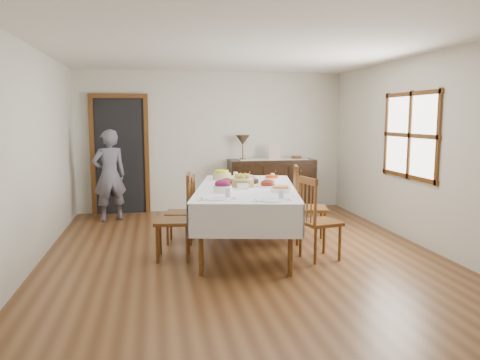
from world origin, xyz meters
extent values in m
plane|color=brown|center=(0.00, 0.00, 0.00)|extent=(6.00, 6.00, 0.00)
cube|color=white|center=(0.00, 0.00, 2.60)|extent=(5.00, 6.00, 0.02)
cube|color=beige|center=(0.00, 3.00, 1.30)|extent=(5.00, 0.02, 2.60)
cube|color=beige|center=(0.00, -3.00, 1.30)|extent=(5.00, 0.02, 2.60)
cube|color=beige|center=(-2.50, 0.00, 1.30)|extent=(0.02, 6.00, 2.60)
cube|color=beige|center=(2.50, 0.00, 1.30)|extent=(0.02, 6.00, 2.60)
cube|color=white|center=(2.49, 0.30, 1.50)|extent=(0.02, 1.30, 1.10)
cube|color=#563012|center=(2.48, 0.30, 1.50)|extent=(0.03, 1.46, 1.26)
cube|color=black|center=(-1.70, 2.96, 1.05)|extent=(0.90, 0.06, 2.10)
cube|color=#563012|center=(-1.70, 2.94, 1.05)|extent=(1.04, 0.08, 2.18)
cube|color=silver|center=(0.10, 0.17, 0.82)|extent=(1.67, 2.61, 0.04)
cylinder|color=#563012|center=(-0.60, -0.76, 0.39)|extent=(0.06, 0.06, 0.78)
cylinder|color=#563012|center=(0.37, -0.96, 0.39)|extent=(0.06, 0.06, 0.78)
cylinder|color=#563012|center=(-0.18, 1.29, 0.39)|extent=(0.06, 0.06, 0.78)
cylinder|color=#563012|center=(0.79, 1.09, 0.39)|extent=(0.06, 0.06, 0.78)
cube|color=silver|center=(-0.50, 0.29, 0.66)|extent=(0.51, 2.41, 0.37)
cube|color=silver|center=(0.70, 0.04, 0.66)|extent=(0.51, 2.41, 0.37)
cube|color=silver|center=(-0.15, -1.03, 0.66)|extent=(1.23, 0.27, 0.37)
cube|color=silver|center=(0.34, 1.36, 0.66)|extent=(1.23, 0.27, 0.37)
cube|color=#563012|center=(-0.88, -0.06, 0.48)|extent=(0.49, 0.49, 0.04)
cylinder|color=#563012|center=(-1.04, 0.14, 0.23)|extent=(0.04, 0.04, 0.46)
cylinder|color=#563012|center=(-1.07, -0.22, 0.23)|extent=(0.04, 0.04, 0.46)
cylinder|color=#563012|center=(-0.68, 0.10, 0.23)|extent=(0.04, 0.04, 0.46)
cylinder|color=#563012|center=(-0.72, -0.26, 0.23)|extent=(0.04, 0.04, 0.46)
cylinder|color=#563012|center=(-0.66, 0.11, 0.77)|extent=(0.04, 0.04, 0.59)
cylinder|color=#563012|center=(-0.70, -0.27, 0.77)|extent=(0.04, 0.04, 0.59)
cube|color=#563012|center=(-0.68, -0.08, 1.02)|extent=(0.09, 0.42, 0.08)
cylinder|color=#563012|center=(-0.67, 0.02, 0.75)|extent=(0.02, 0.02, 0.49)
cylinder|color=#563012|center=(-0.68, -0.08, 0.75)|extent=(0.02, 0.02, 0.49)
cylinder|color=#563012|center=(-0.69, -0.17, 0.75)|extent=(0.02, 0.02, 0.49)
cube|color=#563012|center=(-0.74, 0.70, 0.42)|extent=(0.46, 0.46, 0.04)
cylinder|color=#563012|center=(-0.87, 0.88, 0.20)|extent=(0.03, 0.03, 0.40)
cylinder|color=#563012|center=(-0.93, 0.57, 0.20)|extent=(0.03, 0.03, 0.40)
cylinder|color=#563012|center=(-0.56, 0.82, 0.20)|extent=(0.03, 0.03, 0.40)
cylinder|color=#563012|center=(-0.62, 0.51, 0.20)|extent=(0.03, 0.03, 0.40)
cylinder|color=#563012|center=(-0.54, 0.83, 0.68)|extent=(0.04, 0.04, 0.52)
cylinder|color=#563012|center=(-0.60, 0.50, 0.68)|extent=(0.04, 0.04, 0.52)
cube|color=#563012|center=(-0.57, 0.66, 0.91)|extent=(0.11, 0.38, 0.07)
cylinder|color=#563012|center=(-0.55, 0.75, 0.67)|extent=(0.02, 0.02, 0.43)
cylinder|color=#563012|center=(-0.57, 0.66, 0.67)|extent=(0.02, 0.02, 0.43)
cylinder|color=#563012|center=(-0.58, 0.58, 0.67)|extent=(0.02, 0.02, 0.43)
cube|color=#563012|center=(0.92, -0.39, 0.46)|extent=(0.51, 0.51, 0.04)
cylinder|color=#563012|center=(1.13, -0.52, 0.22)|extent=(0.04, 0.04, 0.44)
cylinder|color=#563012|center=(1.05, -0.18, 0.22)|extent=(0.04, 0.04, 0.44)
cylinder|color=#563012|center=(0.79, -0.60, 0.22)|extent=(0.04, 0.04, 0.44)
cylinder|color=#563012|center=(0.71, -0.26, 0.22)|extent=(0.04, 0.04, 0.44)
cylinder|color=#563012|center=(0.77, -0.61, 0.75)|extent=(0.04, 0.04, 0.57)
cylinder|color=#563012|center=(0.69, -0.25, 0.75)|extent=(0.04, 0.04, 0.57)
cube|color=#563012|center=(0.73, -0.43, 0.99)|extent=(0.13, 0.41, 0.08)
cylinder|color=#563012|center=(0.75, -0.52, 0.73)|extent=(0.02, 0.02, 0.47)
cylinder|color=#563012|center=(0.73, -0.43, 0.73)|extent=(0.02, 0.02, 0.47)
cylinder|color=#563012|center=(0.71, -0.34, 0.73)|extent=(0.02, 0.02, 0.47)
cube|color=#563012|center=(1.05, 0.38, 0.49)|extent=(0.55, 0.55, 0.04)
cylinder|color=#563012|center=(1.19, 0.16, 0.23)|extent=(0.04, 0.04, 0.47)
cylinder|color=#563012|center=(1.27, 0.51, 0.23)|extent=(0.04, 0.04, 0.47)
cylinder|color=#563012|center=(0.83, 0.24, 0.23)|extent=(0.04, 0.04, 0.47)
cylinder|color=#563012|center=(0.92, 0.60, 0.23)|extent=(0.04, 0.04, 0.47)
cylinder|color=#563012|center=(0.81, 0.24, 0.79)|extent=(0.04, 0.04, 0.60)
cylinder|color=#563012|center=(0.90, 0.61, 0.79)|extent=(0.04, 0.04, 0.60)
cube|color=#563012|center=(0.85, 0.43, 1.05)|extent=(0.14, 0.43, 0.09)
cylinder|color=#563012|center=(0.83, 0.33, 0.77)|extent=(0.02, 0.02, 0.50)
cylinder|color=#563012|center=(0.85, 0.43, 0.77)|extent=(0.02, 0.02, 0.50)
cylinder|color=#563012|center=(0.88, 0.52, 0.77)|extent=(0.02, 0.02, 0.50)
cube|color=black|center=(1.08, 2.72, 0.48)|extent=(1.61, 0.54, 0.97)
cube|color=black|center=(0.60, 2.44, 0.77)|extent=(0.45, 0.02, 0.19)
sphere|color=brown|center=(0.60, 2.42, 0.77)|extent=(0.03, 0.03, 0.03)
cube|color=black|center=(1.08, 2.44, 0.77)|extent=(0.45, 0.02, 0.19)
sphere|color=brown|center=(1.08, 2.42, 0.77)|extent=(0.03, 0.03, 0.03)
cube|color=black|center=(1.57, 2.44, 0.77)|extent=(0.45, 0.02, 0.19)
sphere|color=brown|center=(1.57, 2.42, 0.77)|extent=(0.03, 0.03, 0.03)
imported|color=#5B5966|center=(-1.84, 2.33, 0.83)|extent=(0.60, 0.50, 1.66)
cylinder|color=olive|center=(0.06, 0.21, 0.89)|extent=(0.29, 0.29, 0.10)
cylinder|color=silver|center=(0.06, 0.21, 0.95)|extent=(0.26, 0.26, 0.02)
sphere|color=#AF8F2F|center=(0.13, 0.21, 0.98)|extent=(0.08, 0.08, 0.08)
sphere|color=#AF8F2F|center=(0.10, 0.27, 0.98)|extent=(0.08, 0.08, 0.08)
sphere|color=#AF8F2F|center=(0.04, 0.29, 0.98)|extent=(0.08, 0.08, 0.08)
sphere|color=#AF8F2F|center=(-0.01, 0.25, 0.98)|extent=(0.08, 0.08, 0.08)
sphere|color=#AF8F2F|center=(-0.01, 0.18, 0.98)|extent=(0.08, 0.08, 0.08)
sphere|color=#AF8F2F|center=(0.04, 0.14, 0.98)|extent=(0.08, 0.08, 0.08)
sphere|color=#AF8F2F|center=(0.10, 0.16, 0.98)|extent=(0.08, 0.08, 0.08)
cylinder|color=black|center=(0.22, 0.54, 0.87)|extent=(0.25, 0.25, 0.05)
ellipsoid|color=pink|center=(0.29, 0.54, 0.92)|extent=(0.05, 0.05, 0.06)
ellipsoid|color=#6CD1FF|center=(0.26, 0.60, 0.92)|extent=(0.05, 0.05, 0.06)
ellipsoid|color=#94F087|center=(0.20, 0.61, 0.92)|extent=(0.05, 0.05, 0.06)
ellipsoid|color=#E7A45A|center=(0.16, 0.57, 0.92)|extent=(0.05, 0.05, 0.06)
ellipsoid|color=#C9A2EE|center=(0.16, 0.51, 0.92)|extent=(0.05, 0.05, 0.06)
ellipsoid|color=#FFF676|center=(0.20, 0.48, 0.92)|extent=(0.05, 0.05, 0.06)
ellipsoid|color=pink|center=(0.26, 0.49, 0.92)|extent=(0.05, 0.05, 0.06)
cylinder|color=white|center=(-0.12, 0.41, 0.85)|extent=(0.33, 0.33, 0.01)
ellipsoid|color=maroon|center=(-0.12, 0.41, 0.88)|extent=(0.19, 0.16, 0.11)
cylinder|color=white|center=(0.38, 0.16, 0.85)|extent=(0.30, 0.30, 0.02)
ellipsoid|color=maroon|center=(0.38, 0.16, 0.88)|extent=(0.19, 0.16, 0.11)
cylinder|color=white|center=(-0.27, -0.19, 0.88)|extent=(0.23, 0.23, 0.08)
ellipsoid|color=maroon|center=(-0.27, -0.19, 0.95)|extent=(0.20, 0.17, 0.11)
cylinder|color=white|center=(0.55, 0.61, 0.88)|extent=(0.21, 0.21, 0.06)
cylinder|color=#F14509|center=(0.55, 0.61, 0.92)|extent=(0.18, 0.18, 0.03)
cylinder|color=tan|center=(-0.12, 0.94, 0.90)|extent=(0.27, 0.27, 0.10)
cylinder|color=yellow|center=(-0.12, 0.94, 0.97)|extent=(0.20, 0.20, 0.04)
cylinder|color=white|center=(0.44, -0.28, 0.87)|extent=(0.26, 0.26, 0.05)
cylinder|color=#E97B4D|center=(0.44, -0.28, 0.90)|extent=(0.20, 0.20, 0.02)
cube|color=white|center=(0.02, 0.00, 0.88)|extent=(0.16, 0.12, 0.07)
cylinder|color=white|center=(-0.41, -0.68, 0.85)|extent=(0.25, 0.25, 0.01)
cube|color=silver|center=(-0.58, -0.68, 0.85)|extent=(0.10, 0.13, 0.01)
cube|color=silver|center=(-0.58, -0.68, 0.85)|extent=(0.05, 0.16, 0.01)
cube|color=silver|center=(-0.25, -0.68, 0.85)|extent=(0.05, 0.18, 0.01)
cube|color=silver|center=(-0.21, -0.68, 0.85)|extent=(0.05, 0.14, 0.01)
cylinder|color=silver|center=(-0.26, -0.53, 0.89)|extent=(0.07, 0.07, 0.10)
cylinder|color=white|center=(0.17, -0.89, 0.85)|extent=(0.25, 0.25, 0.01)
cube|color=silver|center=(0.00, -0.89, 0.85)|extent=(0.10, 0.13, 0.01)
cube|color=silver|center=(0.00, -0.89, 0.85)|extent=(0.05, 0.16, 0.01)
cube|color=silver|center=(0.33, -0.89, 0.85)|extent=(0.05, 0.18, 0.01)
cube|color=silver|center=(0.37, -0.89, 0.85)|extent=(0.05, 0.14, 0.01)
cylinder|color=silver|center=(0.32, -0.74, 0.89)|extent=(0.07, 0.07, 0.10)
cylinder|color=silver|center=(0.10, 1.00, 0.90)|extent=(0.06, 0.06, 0.10)
cylinder|color=silver|center=(0.63, 0.86, 0.89)|extent=(0.06, 0.06, 0.09)
cube|color=silver|center=(1.11, 2.74, 0.97)|extent=(1.30, 0.35, 0.01)
cylinder|color=brown|center=(0.54, 2.76, 0.98)|extent=(0.12, 0.12, 0.03)
cylinder|color=brown|center=(0.54, 2.76, 1.12)|extent=(0.02, 0.02, 0.25)
cone|color=#3D3021|center=(0.54, 2.76, 1.34)|extent=(0.26, 0.26, 0.18)
cube|color=tan|center=(1.12, 2.66, 1.11)|extent=(0.22, 0.08, 0.28)
cylinder|color=#563012|center=(1.58, 2.74, 1.00)|extent=(0.20, 0.20, 0.06)
camera|label=1|loc=(-1.07, -5.79, 1.75)|focal=35.00mm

